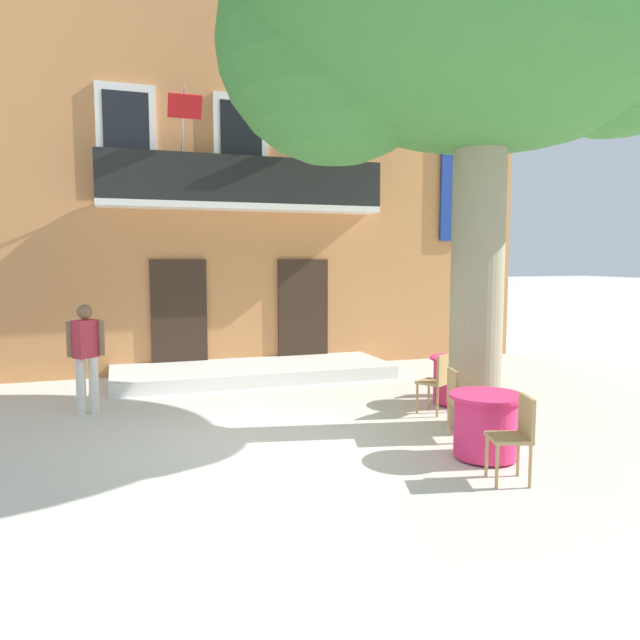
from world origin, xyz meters
TOP-DOWN VIEW (x-y plane):
  - ground_plane at (0.00, 0.00)m, footprint 120.00×120.00m
  - building_facade at (0.75, 6.99)m, footprint 13.00×5.09m
  - entrance_step_platform at (0.75, 4.04)m, footprint 5.31×1.92m
  - plane_tree at (2.79, -0.23)m, footprint 6.54×5.74m
  - cafe_table_near_tree at (2.28, -1.47)m, footprint 0.86×0.86m
  - cafe_chair_near_tree_0 at (2.14, -2.21)m, footprint 0.50×0.50m
  - cafe_chair_near_tree_1 at (2.40, -0.73)m, footprint 0.49×0.49m
  - cafe_table_middle at (3.37, 0.94)m, footprint 0.86×0.86m
  - cafe_chair_middle_0 at (2.77, 0.49)m, footprint 0.55×0.55m
  - cafe_chair_middle_1 at (4.01, 1.35)m, footprint 0.54×0.54m
  - pedestrian_near_entrance at (-2.18, 2.17)m, footprint 0.53×0.39m

SIDE VIEW (x-z plane):
  - ground_plane at x=0.00m, z-range 0.00..0.00m
  - entrance_step_platform at x=0.75m, z-range 0.00..0.25m
  - cafe_table_near_tree at x=2.28m, z-range 0.01..0.77m
  - cafe_table_middle at x=3.37m, z-range 0.01..0.77m
  - cafe_chair_near_tree_0 at x=2.14m, z-range 0.07..0.98m
  - cafe_chair_near_tree_1 at x=2.40m, z-range 0.07..0.98m
  - cafe_chair_middle_0 at x=2.77m, z-range 0.07..0.98m
  - cafe_chair_middle_1 at x=4.01m, z-range 0.07..0.98m
  - pedestrian_near_entrance at x=-2.18m, z-range 0.11..1.75m
  - building_facade at x=0.75m, z-range 0.00..7.50m
  - plane_tree at x=2.79m, z-range 1.71..9.26m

